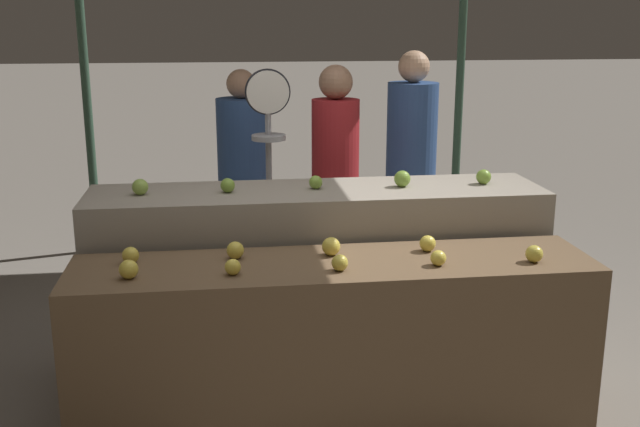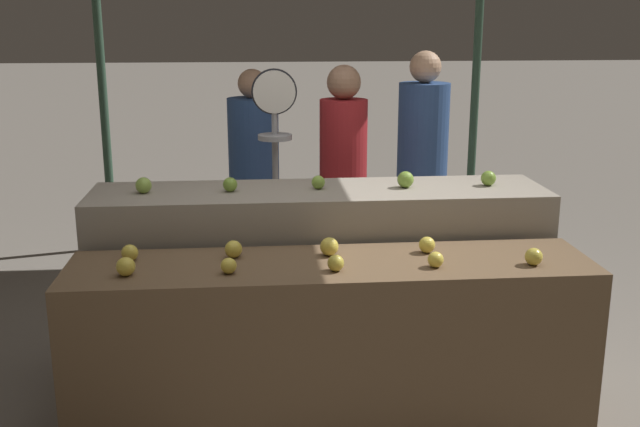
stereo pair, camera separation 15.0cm
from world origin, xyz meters
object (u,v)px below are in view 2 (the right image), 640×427
object	(u,v)px
person_customer_left	(422,152)
person_customer_right	(254,162)
produce_scale	(275,146)
person_vendor_at_scale	(343,172)

from	to	relation	value
person_customer_left	person_customer_right	xyz separation A→B (m)	(-1.20, 0.16, -0.08)
produce_scale	person_customer_right	xyz separation A→B (m)	(-0.13, 0.95, -0.28)
person_vendor_at_scale	person_customer_left	world-z (taller)	person_customer_left
person_vendor_at_scale	person_customer_right	size ratio (longest dim) A/B	1.04
person_vendor_at_scale	person_customer_left	distance (m)	0.83
person_customer_left	produce_scale	bearing A→B (deg)	27.80
produce_scale	person_customer_right	world-z (taller)	produce_scale
produce_scale	person_customer_left	size ratio (longest dim) A/B	0.96
produce_scale	person_customer_left	bearing A→B (deg)	36.47
person_customer_right	person_vendor_at_scale	bearing A→B (deg)	114.81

